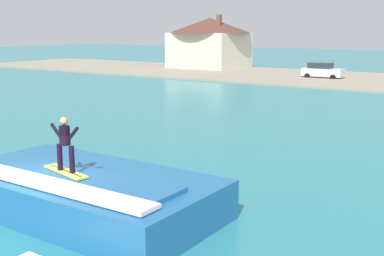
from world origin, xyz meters
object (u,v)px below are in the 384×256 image
at_px(car_near_shore, 322,71).
at_px(house_with_chimney, 210,41).
at_px(wave_crest, 83,192).
at_px(surfboard, 65,172).
at_px(surfer, 65,141).

bearing_deg(car_near_shore, house_with_chimney, 162.37).
height_order(wave_crest, surfboard, surfboard).
distance_m(surfboard, surfer, 0.95).
bearing_deg(wave_crest, house_with_chimney, 118.10).
height_order(wave_crest, surfer, surfer).
bearing_deg(house_with_chimney, surfer, -62.25).
height_order(surfer, house_with_chimney, house_with_chimney).
xyz_separation_m(surfboard, surfer, (0.08, -0.03, 0.95)).
relative_size(wave_crest, surfer, 5.12).
height_order(surfer, car_near_shore, surfer).
bearing_deg(surfer, wave_crest, 74.02).
xyz_separation_m(surfer, house_with_chimney, (-26.89, 51.11, 1.62)).
relative_size(wave_crest, surfboard, 4.19).
distance_m(wave_crest, surfer, 1.77).
relative_size(surfboard, surfer, 1.22).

